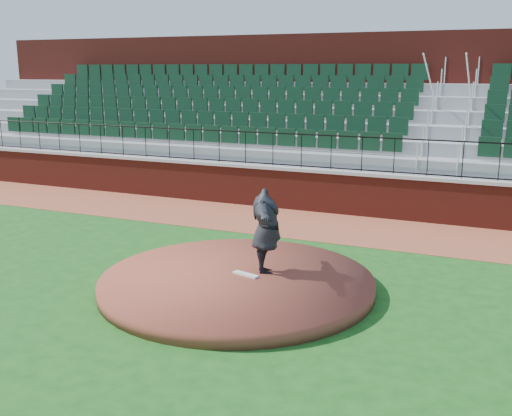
{
  "coord_description": "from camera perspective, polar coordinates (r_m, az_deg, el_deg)",
  "views": [
    {
      "loc": [
        5.04,
        -10.01,
        4.22
      ],
      "look_at": [
        0.0,
        1.5,
        1.3
      ],
      "focal_mm": 42.32,
      "sensor_mm": 36.0,
      "label": 1
    }
  ],
  "objects": [
    {
      "name": "pitchers_mound",
      "position": [
        11.89,
        -1.82,
        -7.07
      ],
      "size": [
        5.35,
        5.35,
        0.25
      ],
      "primitive_type": "cylinder",
      "color": "brown",
      "rests_on": "ground"
    },
    {
      "name": "wall_railing",
      "position": [
        17.91,
        7.11,
        5.21
      ],
      "size": [
        34.0,
        0.05,
        1.0
      ],
      "primitive_type": null,
      "color": "black",
      "rests_on": "wall_cap"
    },
    {
      "name": "warning_track",
      "position": [
        16.75,
        5.36,
        -1.55
      ],
      "size": [
        34.0,
        3.2,
        0.01
      ],
      "primitive_type": "cube",
      "color": "brown",
      "rests_on": "ground"
    },
    {
      "name": "ground",
      "position": [
        11.97,
        -2.91,
        -7.57
      ],
      "size": [
        90.0,
        90.0,
        0.0
      ],
      "primitive_type": "plane",
      "color": "#164D16",
      "rests_on": "ground"
    },
    {
      "name": "field_wall",
      "position": [
        18.11,
        7.0,
        1.45
      ],
      "size": [
        34.0,
        0.35,
        1.2
      ],
      "primitive_type": "cube",
      "color": "maroon",
      "rests_on": "ground"
    },
    {
      "name": "wall_cap",
      "position": [
        17.99,
        7.06,
        3.48
      ],
      "size": [
        34.0,
        0.45,
        0.1
      ],
      "primitive_type": "cube",
      "color": "#B7B7B7",
      "rests_on": "field_wall"
    },
    {
      "name": "seating_stands",
      "position": [
        20.46,
        9.36,
        7.52
      ],
      "size": [
        34.0,
        5.1,
        4.6
      ],
      "primitive_type": null,
      "color": "gray",
      "rests_on": "ground"
    },
    {
      "name": "concourse_wall",
      "position": [
        23.14,
        11.17,
        9.19
      ],
      "size": [
        34.0,
        0.5,
        5.5
      ],
      "primitive_type": "cube",
      "color": "maroon",
      "rests_on": "ground"
    },
    {
      "name": "pitcher",
      "position": [
        11.86,
        0.96,
        -2.17
      ],
      "size": [
        1.45,
        2.13,
        1.7
      ],
      "primitive_type": "imported",
      "rotation": [
        0.0,
        0.0,
        2.04
      ],
      "color": "black",
      "rests_on": "pitchers_mound"
    },
    {
      "name": "pitching_rubber",
      "position": [
        11.91,
        -0.98,
        -6.3
      ],
      "size": [
        0.58,
        0.28,
        0.04
      ],
      "primitive_type": "cube",
      "rotation": [
        0.0,
        0.0,
        -0.25
      ],
      "color": "silver",
      "rests_on": "pitchers_mound"
    }
  ]
}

